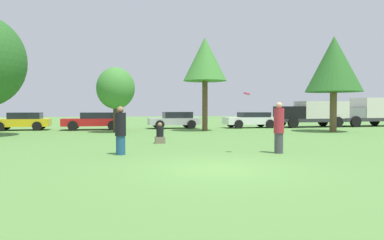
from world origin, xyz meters
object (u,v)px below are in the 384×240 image
at_px(bystander_sitting, 160,135).
at_px(parked_car_white, 251,119).
at_px(frisbee, 247,94).
at_px(delivery_truck_grey, 370,111).
at_px(tree_3, 334,64).
at_px(tree_1, 116,89).
at_px(person_catcher, 279,128).
at_px(person_thrower, 121,131).
at_px(tree_2, 205,60).
at_px(parked_car_silver, 175,120).
at_px(parked_car_yellow, 22,121).
at_px(parked_car_red, 95,121).
at_px(delivery_truck_black, 313,113).

xyz_separation_m(bystander_sitting, parked_car_white, (8.86, 11.43, 0.30)).
height_order(frisbee, delivery_truck_grey, delivery_truck_grey).
xyz_separation_m(tree_3, delivery_truck_grey, (7.74, 6.14, -3.26)).
xyz_separation_m(tree_1, tree_3, (14.67, -2.21, 1.69)).
bearing_deg(tree_1, person_catcher, -64.51).
distance_m(person_thrower, tree_2, 13.99).
bearing_deg(parked_car_silver, parked_car_yellow, -1.62).
relative_size(tree_3, delivery_truck_grey, 1.04).
distance_m(tree_2, tree_3, 8.86).
bearing_deg(person_catcher, parked_car_yellow, -44.78).
distance_m(bystander_sitting, delivery_truck_grey, 23.52).
bearing_deg(parked_car_yellow, bystander_sitting, 124.87).
height_order(parked_car_red, delivery_truck_grey, delivery_truck_grey).
relative_size(parked_car_red, delivery_truck_black, 0.68).
xyz_separation_m(frisbee, bystander_sitting, (-2.61, 4.37, -1.76)).
height_order(person_thrower, tree_3, tree_3).
xyz_separation_m(person_catcher, delivery_truck_black, (10.71, 15.97, 0.30)).
xyz_separation_m(frisbee, tree_3, (10.00, 9.98, 2.47)).
bearing_deg(frisbee, person_thrower, 172.09).
relative_size(tree_3, parked_car_white, 1.49).
bearing_deg(parked_car_white, delivery_truck_grey, 179.59).
bearing_deg(tree_1, parked_car_yellow, 149.59).
bearing_deg(parked_car_red, bystander_sitting, 106.12).
bearing_deg(delivery_truck_black, tree_1, 10.48).
relative_size(frisbee, tree_3, 0.04).
xyz_separation_m(person_thrower, parked_car_yellow, (-7.05, 15.56, -0.16)).
relative_size(person_catcher, parked_car_silver, 0.45).
xyz_separation_m(delivery_truck_black, delivery_truck_grey, (5.85, 0.26, 0.13)).
xyz_separation_m(tree_1, parked_car_yellow, (-6.79, 3.99, -2.25)).
xyz_separation_m(tree_2, delivery_truck_black, (10.37, 3.30, -3.81)).
bearing_deg(person_catcher, tree_2, -84.16).
height_order(tree_1, delivery_truck_grey, tree_1).
bearing_deg(person_thrower, delivery_truck_black, 50.43).
xyz_separation_m(person_thrower, delivery_truck_black, (16.31, 15.24, 0.39)).
xyz_separation_m(person_thrower, tree_1, (-0.26, 11.57, 2.09)).
distance_m(frisbee, parked_car_yellow, 19.88).
xyz_separation_m(bystander_sitting, tree_1, (-2.06, 7.82, 2.54)).
height_order(tree_1, parked_car_red, tree_1).
distance_m(tree_2, delivery_truck_grey, 17.00).
height_order(tree_1, parked_car_yellow, tree_1).
distance_m(bystander_sitting, parked_car_red, 11.80).
distance_m(frisbee, delivery_truck_black, 19.85).
bearing_deg(tree_3, tree_1, 171.45).
bearing_deg(person_catcher, frisbee, 2.03).
height_order(tree_3, delivery_truck_black, tree_3).
bearing_deg(person_thrower, parked_car_red, 104.47).
distance_m(person_thrower, frisbee, 4.64).
distance_m(bystander_sitting, tree_3, 14.44).
relative_size(parked_car_silver, delivery_truck_black, 0.61).
bearing_deg(parked_car_silver, tree_2, 111.39).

